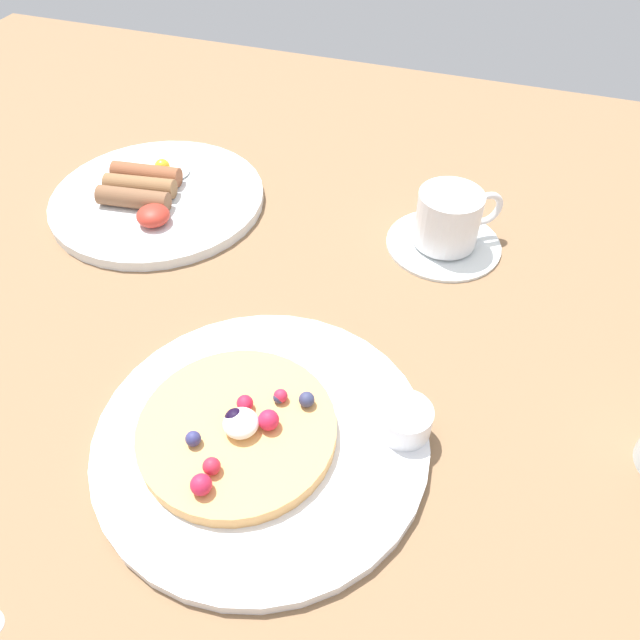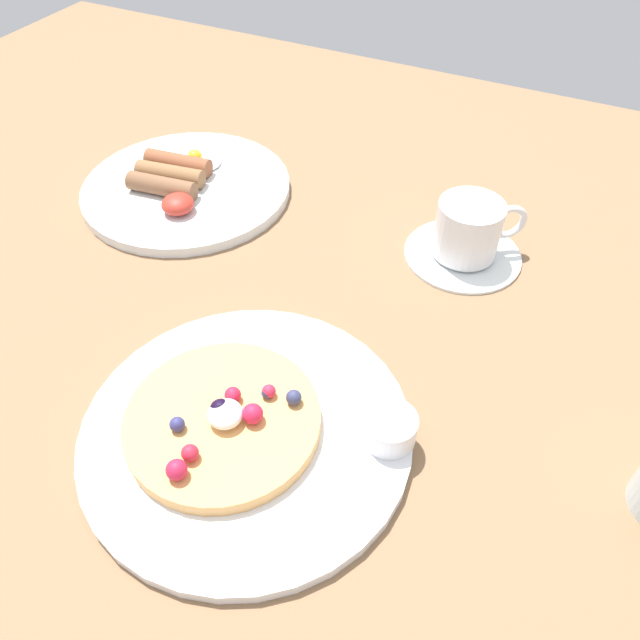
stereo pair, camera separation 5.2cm
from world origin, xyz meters
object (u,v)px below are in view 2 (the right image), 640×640
at_px(coffee_saucer, 463,254).
at_px(coffee_cup, 470,228).
at_px(pancake_plate, 247,431).
at_px(syrup_ramekin, 389,428).
at_px(breakfast_plate, 187,188).

distance_m(coffee_saucer, coffee_cup, 0.04).
xyz_separation_m(pancake_plate, coffee_saucer, (0.10, 0.32, -0.00)).
distance_m(pancake_plate, syrup_ramekin, 0.13).
bearing_deg(breakfast_plate, syrup_ramekin, -32.87).
height_order(pancake_plate, syrup_ramekin, syrup_ramekin).
height_order(syrup_ramekin, coffee_cup, coffee_cup).
bearing_deg(coffee_cup, coffee_saucer, -144.08).
bearing_deg(breakfast_plate, coffee_saucer, 5.20).
distance_m(breakfast_plate, coffee_saucer, 0.37).
relative_size(syrup_ramekin, coffee_cup, 0.49).
xyz_separation_m(syrup_ramekin, coffee_saucer, (-0.02, 0.28, -0.02)).
relative_size(breakfast_plate, coffee_cup, 2.83).
bearing_deg(coffee_cup, breakfast_plate, -174.65).
xyz_separation_m(breakfast_plate, coffee_cup, (0.37, 0.03, 0.03)).
distance_m(syrup_ramekin, coffee_cup, 0.28).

